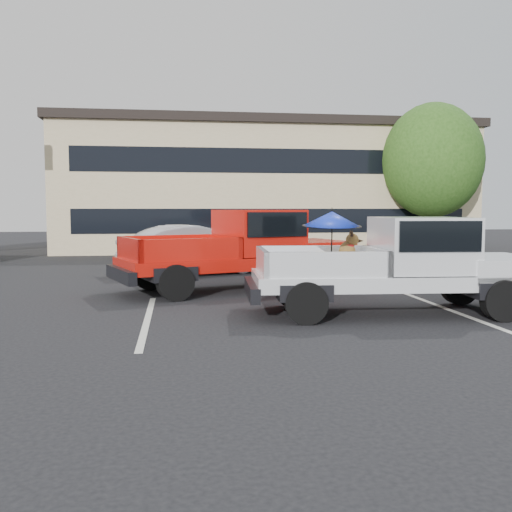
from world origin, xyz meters
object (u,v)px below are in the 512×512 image
Objects in this scene: tree_right at (433,161)px; tree_back at (323,168)px; silver_pickup at (409,260)px; silver_sedan at (195,249)px; red_pickup at (252,246)px.

tree_back is at bearing 110.56° from tree_right.
tree_right is at bearing 67.24° from silver_pickup.
red_pickup is at bearing -178.29° from silver_sedan.
silver_pickup reaches higher than silver_sedan.
silver_sedan is at bearing 91.16° from red_pickup.
tree_back reaches higher than silver_pickup.
silver_sedan is (-1.35, 3.62, -0.33)m from red_pickup.
red_pickup is (-2.57, 3.85, 0.05)m from silver_pickup.
tree_back is at bearing -47.17° from silver_sedan.
tree_back is 22.65m from silver_pickup.
red_pickup is at bearing -133.15° from tree_right.
red_pickup is (-9.55, -10.19, -3.11)m from tree_right.
tree_right is at bearing 27.60° from red_pickup.
tree_right is 0.95× the size of tree_back.
tree_back is 1.53× the size of silver_sedan.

